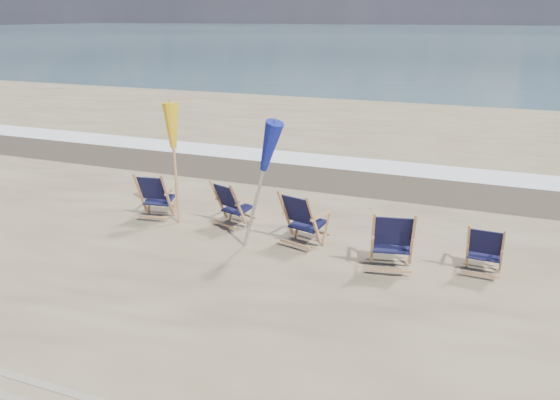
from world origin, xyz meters
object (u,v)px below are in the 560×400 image
Objects in this scene: beach_chair_0 at (167,197)px; beach_chair_2 at (314,223)px; beach_chair_1 at (238,207)px; beach_chair_4 at (502,253)px; beach_chair_3 at (412,243)px; umbrella_blue at (257,146)px; umbrella_yellow at (173,133)px.

beach_chair_2 is at bearing 163.66° from beach_chair_0.
beach_chair_1 is 1.06× the size of beach_chair_4.
umbrella_blue reaches higher than beach_chair_3.
beach_chair_3 is at bearing -8.14° from umbrella_yellow.
umbrella_blue reaches higher than beach_chair_0.
umbrella_yellow is at bearing 173.99° from beach_chair_0.
beach_chair_0 is 6.12m from beach_chair_4.
beach_chair_3 is 4.81m from umbrella_yellow.
umbrella_blue is at bearing 153.83° from beach_chair_1.
beach_chair_4 is 4.13m from umbrella_blue.
beach_chair_3 is 1.21× the size of beach_chair_4.
beach_chair_0 reaches higher than beach_chair_4.
beach_chair_1 is at bearing -23.30° from beach_chair_3.
beach_chair_3 is at bearing 162.50° from beach_chair_0.
beach_chair_0 is 0.93× the size of beach_chair_3.
umbrella_yellow reaches higher than beach_chair_0.
umbrella_blue is (0.72, -0.73, 1.38)m from beach_chair_1.
beach_chair_2 is 0.97× the size of beach_chair_3.
beach_chair_2 is at bearing 21.64° from umbrella_blue.
beach_chair_2 is 1.63m from umbrella_blue.
umbrella_yellow is at bearing 160.63° from umbrella_blue.
beach_chair_3 is at bearing 1.26° from umbrella_blue.
beach_chair_1 is at bearing -1.93° from beach_chair_4.
beach_chair_0 is at bearing -19.39° from beach_chair_3.
beach_chair_1 is (1.53, 0.03, -0.03)m from beach_chair_0.
umbrella_blue is at bearing 36.74° from beach_chair_2.
beach_chair_1 is 1.64m from beach_chair_2.
beach_chair_0 is at bearing 8.67° from beach_chair_2.
beach_chair_4 is (2.99, 0.03, -0.08)m from beach_chair_2.
umbrella_blue reaches higher than beach_chair_1.
beach_chair_0 is 1.06× the size of beach_chair_1.
beach_chair_4 is 0.38× the size of umbrella_yellow.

